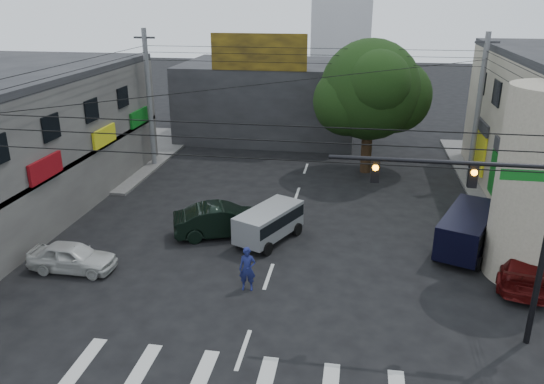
% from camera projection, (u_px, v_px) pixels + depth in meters
% --- Properties ---
extents(ground, '(160.00, 160.00, 0.00)m').
position_uv_depth(ground, '(260.00, 302.00, 20.58)').
color(ground, black).
rests_on(ground, ground).
extents(sidewalk_far_left, '(16.00, 16.00, 0.15)m').
position_uv_depth(sidewalk_far_left, '(70.00, 152.00, 39.95)').
color(sidewalk_far_left, '#514F4C').
rests_on(sidewalk_far_left, ground).
extents(building_far, '(14.00, 10.00, 6.00)m').
position_uv_depth(building_far, '(270.00, 99.00, 44.16)').
color(building_far, '#232326').
rests_on(building_far, ground).
extents(billboard, '(7.00, 0.30, 2.60)m').
position_uv_depth(billboard, '(259.00, 52.00, 38.13)').
color(billboard, olive).
rests_on(billboard, building_far).
extents(street_tree, '(6.40, 6.40, 8.70)m').
position_uv_depth(street_tree, '(370.00, 90.00, 33.75)').
color(street_tree, black).
rests_on(street_tree, ground).
extents(traffic_gantry, '(7.10, 0.35, 7.20)m').
position_uv_depth(traffic_gantry, '(496.00, 209.00, 16.75)').
color(traffic_gantry, black).
rests_on(traffic_gantry, ground).
extents(utility_pole_far_left, '(0.32, 0.32, 9.20)m').
position_uv_depth(utility_pole_far_left, '(149.00, 100.00, 35.36)').
color(utility_pole_far_left, '#59595B').
rests_on(utility_pole_far_left, ground).
extents(utility_pole_far_right, '(0.32, 0.32, 9.20)m').
position_uv_depth(utility_pole_far_right, '(478.00, 110.00, 32.13)').
color(utility_pole_far_right, '#59595B').
rests_on(utility_pole_far_right, ground).
extents(dark_sedan, '(4.92, 5.94, 1.59)m').
position_uv_depth(dark_sedan, '(223.00, 220.00, 26.04)').
color(dark_sedan, black).
rests_on(dark_sedan, ground).
extents(white_compact, '(1.52, 3.75, 1.27)m').
position_uv_depth(white_compact, '(72.00, 257.00, 22.72)').
color(white_compact, beige).
rests_on(white_compact, ground).
extents(maroon_sedan, '(4.27, 6.05, 1.50)m').
position_uv_depth(maroon_sedan, '(524.00, 263.00, 21.95)').
color(maroon_sedan, '#450A09').
rests_on(maroon_sedan, ground).
extents(silver_minivan, '(5.04, 4.49, 1.65)m').
position_uv_depth(silver_minivan, '(269.00, 225.00, 25.39)').
color(silver_minivan, gray).
rests_on(silver_minivan, ground).
extents(navy_van, '(6.04, 5.10, 1.92)m').
position_uv_depth(navy_van, '(467.00, 232.00, 24.32)').
color(navy_van, black).
rests_on(navy_van, ground).
extents(traffic_officer, '(0.75, 0.55, 1.85)m').
position_uv_depth(traffic_officer, '(247.00, 269.00, 21.13)').
color(traffic_officer, '#161C4F').
rests_on(traffic_officer, ground).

